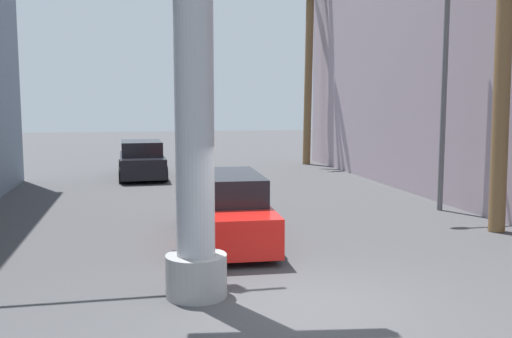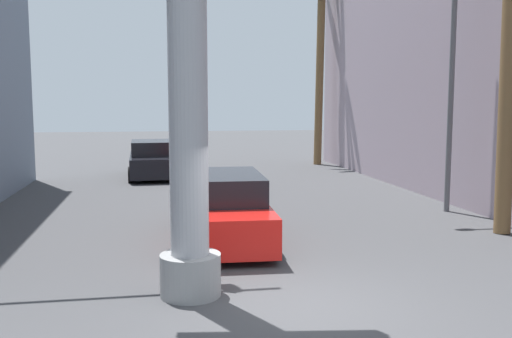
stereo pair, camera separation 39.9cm
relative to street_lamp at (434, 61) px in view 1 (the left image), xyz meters
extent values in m
plane|color=#424244|center=(-5.94, 3.01, -4.37)|extent=(92.27, 92.27, 0.00)
cylinder|color=#9E9EA3|center=(-7.53, -6.12, 0.12)|extent=(0.63, 0.63, 8.98)
cylinder|color=gray|center=(-7.53, -6.12, -4.02)|extent=(1.01, 1.01, 0.70)
cylinder|color=#59595E|center=(0.34, 0.00, -0.73)|extent=(0.16, 0.16, 7.27)
cylinder|color=black|center=(-7.36, -0.58, -4.05)|extent=(0.25, 0.65, 0.64)
cylinder|color=black|center=(-5.58, -0.65, -4.05)|extent=(0.25, 0.65, 0.64)
cylinder|color=black|center=(-7.50, -4.08, -4.05)|extent=(0.25, 0.65, 0.64)
cylinder|color=black|center=(-5.72, -4.15, -4.05)|extent=(0.25, 0.65, 0.64)
cube|color=red|center=(-6.54, -2.36, -3.81)|extent=(2.07, 5.07, 0.80)
cube|color=black|center=(-6.54, -2.36, -3.11)|extent=(1.83, 2.82, 0.60)
cylinder|color=black|center=(-9.17, 11.06, -4.05)|extent=(0.24, 0.65, 0.64)
cylinder|color=black|center=(-7.47, 11.11, -4.05)|extent=(0.24, 0.65, 0.64)
cylinder|color=black|center=(-9.08, 7.77, -4.05)|extent=(0.24, 0.65, 0.64)
cylinder|color=black|center=(-7.38, 7.81, -4.05)|extent=(0.24, 0.65, 0.64)
cube|color=black|center=(-8.28, 9.44, -3.81)|extent=(1.93, 4.76, 0.80)
cube|color=black|center=(-8.28, 9.44, -3.11)|extent=(1.72, 2.63, 0.60)
cylinder|color=brown|center=(0.24, 13.16, 0.23)|extent=(0.58, 0.57, 9.22)
cylinder|color=brown|center=(0.34, -2.67, 0.27)|extent=(0.56, 0.80, 9.30)
camera|label=1|loc=(-8.42, -15.24, -1.19)|focal=40.00mm
camera|label=2|loc=(-8.03, -15.31, -1.19)|focal=40.00mm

